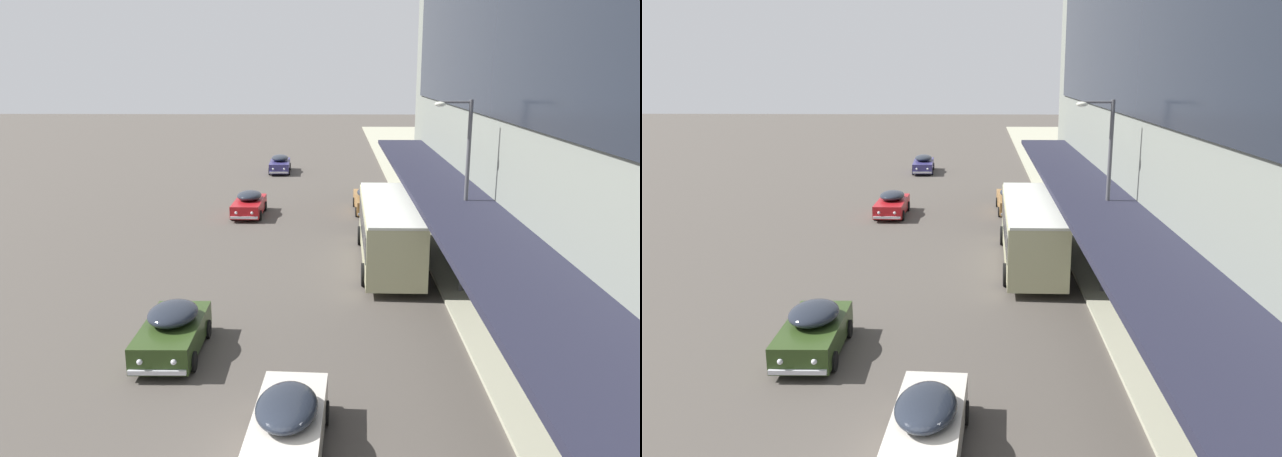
{
  "view_description": "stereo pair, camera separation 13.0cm",
  "coord_description": "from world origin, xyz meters",
  "views": [
    {
      "loc": [
        1.51,
        -10.68,
        9.14
      ],
      "look_at": [
        0.9,
        16.77,
        2.1
      ],
      "focal_mm": 35.0,
      "sensor_mm": 36.0,
      "label": 1
    },
    {
      "loc": [
        1.64,
        -10.68,
        9.14
      ],
      "look_at": [
        0.9,
        16.77,
        2.1
      ],
      "focal_mm": 35.0,
      "sensor_mm": 36.0,
      "label": 2
    }
  ],
  "objects": [
    {
      "name": "transit_bus_kerbside_front",
      "position": [
        4.14,
        18.1,
        1.78
      ],
      "size": [
        2.85,
        10.16,
        3.08
      ],
      "color": "tan",
      "rests_on": "ground"
    },
    {
      "name": "sedan_trailing_near",
      "position": [
        -3.4,
        45.51,
        0.78
      ],
      "size": [
        2.01,
        4.98,
        1.57
      ],
      "color": "navy",
      "rests_on": "ground"
    },
    {
      "name": "sedan_oncoming_front",
      "position": [
        -3.76,
        8.23,
        0.8
      ],
      "size": [
        2.04,
        4.29,
        1.63
      ],
      "color": "#2B4019",
      "rests_on": "ground"
    },
    {
      "name": "sedan_lead_near",
      "position": [
        0.43,
        2.77,
        0.81
      ],
      "size": [
        1.99,
        4.45,
        1.65
      ],
      "color": "beige",
      "rests_on": "ground"
    },
    {
      "name": "sedan_lead_mid",
      "position": [
        -3.91,
        28.29,
        0.77
      ],
      "size": [
        1.94,
        4.57,
        1.55
      ],
      "color": "#AC161B",
      "rests_on": "ground"
    },
    {
      "name": "sedan_trailing_mid",
      "position": [
        3.74,
        29.48,
        0.79
      ],
      "size": [
        1.83,
        5.03,
        1.59
      ],
      "color": "#9F6C33",
      "rests_on": "ground"
    },
    {
      "name": "street_lamp",
      "position": [
        6.68,
        14.04,
        4.65
      ],
      "size": [
        1.5,
        0.28,
        7.84
      ],
      "color": "#4C4C51",
      "rests_on": "sidewalk_kerb"
    }
  ]
}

